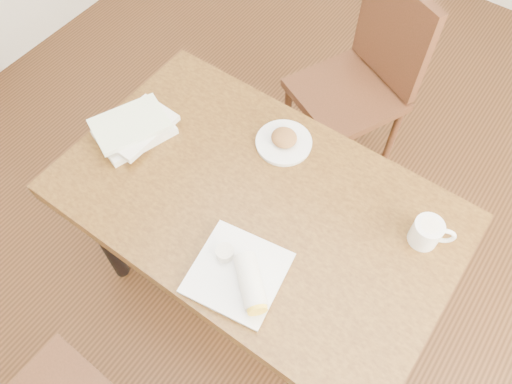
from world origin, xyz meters
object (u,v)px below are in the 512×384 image
Objects in this scene: book_stack at (135,128)px; plate_scone at (284,141)px; coffee_mug at (428,232)px; chair_far at (364,75)px; table at (256,213)px; plate_burrito at (241,276)px.

plate_scone is at bearing 30.85° from book_stack.
book_stack is at bearing -168.05° from coffee_mug.
plate_scone is 0.66× the size of book_stack.
book_stack is at bearing -115.55° from chair_far.
coffee_mug reaches higher than table.
book_stack is (-0.62, 0.22, 0.01)m from plate_burrito.
plate_burrito is at bearing -131.15° from coffee_mug.
chair_far is 0.68m from plate_scone.
book_stack is (-0.49, -0.03, 0.12)m from table.
table is 4.33× the size of plate_burrito.
coffee_mug is (0.49, 0.18, 0.13)m from table.
table is 0.29m from plate_burrito.
coffee_mug reaches higher than plate_scone.
chair_far is at bearing 93.73° from table.
chair_far is 7.45× the size of coffee_mug.
coffee_mug is at bearing 11.95° from book_stack.
plate_scone is at bearing 102.71° from table.
chair_far is at bearing 99.08° from plate_burrito.
book_stack is at bearing 160.58° from plate_burrito.
chair_far reaches higher than coffee_mug.
table is 0.90m from chair_far.
plate_burrito is at bearing -19.42° from book_stack.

